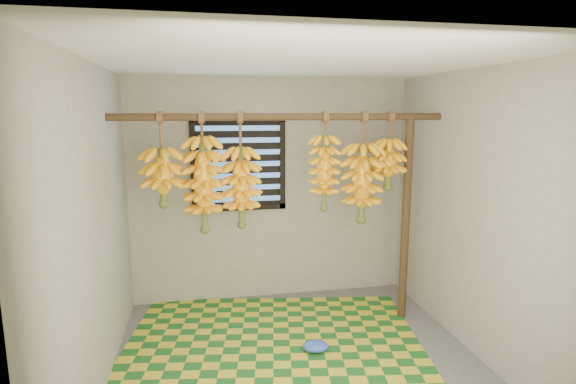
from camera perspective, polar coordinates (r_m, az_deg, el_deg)
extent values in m
cube|color=#555555|center=(3.92, 1.66, -21.38)|extent=(3.00, 3.00, 0.01)
cube|color=silver|center=(3.36, 1.88, 16.31)|extent=(3.00, 3.00, 0.01)
cube|color=gray|center=(4.89, -2.15, 0.20)|extent=(3.00, 0.01, 2.40)
cube|color=gray|center=(3.45, -23.52, -4.88)|extent=(0.01, 3.00, 2.40)
cube|color=gray|center=(4.05, 23.04, -2.71)|extent=(0.01, 3.00, 2.40)
cube|color=black|center=(4.78, -6.28, 3.55)|extent=(1.00, 0.04, 1.00)
cylinder|color=#47321D|center=(4.03, -0.42, 9.52)|extent=(3.00, 0.06, 0.06)
cylinder|color=#47321D|center=(4.53, 14.71, -3.52)|extent=(0.08, 0.08, 2.00)
cube|color=#1A581E|center=(4.18, -1.87, -19.07)|extent=(2.92, 2.49, 0.01)
ellipsoid|color=blue|center=(4.09, 3.52, -18.97)|extent=(0.25, 0.20, 0.09)
cylinder|color=brown|center=(3.97, -15.88, 7.25)|extent=(0.02, 0.02, 0.32)
cylinder|color=#4C5923|center=(4.01, -15.63, 2.09)|extent=(0.06, 0.06, 0.46)
cylinder|color=brown|center=(3.96, -10.91, 8.12)|extent=(0.02, 0.02, 0.23)
cylinder|color=#4C5923|center=(4.00, -10.68, 1.17)|extent=(0.06, 0.06, 0.80)
cylinder|color=brown|center=(3.98, -6.08, 7.54)|extent=(0.02, 0.02, 0.33)
cylinder|color=#4C5923|center=(4.02, -5.95, 0.84)|extent=(0.06, 0.06, 0.68)
cylinder|color=brown|center=(4.11, 4.72, 8.40)|extent=(0.02, 0.02, 0.22)
cylinder|color=#4C5923|center=(4.15, 4.64, 2.71)|extent=(0.05, 0.05, 0.66)
cylinder|color=brown|center=(4.23, 9.59, 7.74)|extent=(0.02, 0.02, 0.31)
cylinder|color=#4C5923|center=(4.28, 9.41, 1.37)|extent=(0.06, 0.06, 0.70)
cylinder|color=brown|center=(4.33, 12.83, 7.97)|extent=(0.02, 0.02, 0.26)
cylinder|color=#4C5923|center=(4.35, 12.67, 3.76)|extent=(0.06, 0.06, 0.44)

